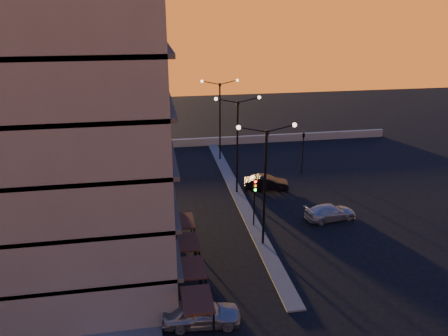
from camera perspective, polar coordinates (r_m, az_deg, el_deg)
The scene contains 14 objects.
ground at distance 34.08m, azimuth 5.08°, elevation -9.91°, with size 120.00×120.00×0.00m, color black.
sidewalk_west at distance 36.68m, azimuth -12.82°, elevation -7.94°, with size 5.00×40.00×0.12m, color #4C4C49.
median at distance 42.74m, azimuth 1.68°, elevation -3.20°, with size 1.20×36.00×0.12m, color #4C4C49.
parapet at distance 57.72m, azimuth 0.46°, elevation 3.60°, with size 44.00×0.50×1.00m, color gray.
building at distance 29.49m, azimuth -21.79°, elevation 8.72°, with size 14.35×17.08×25.00m.
streetlamp_near at distance 31.65m, azimuth 5.39°, elevation -1.13°, with size 4.32×0.32×9.51m.
streetlamp_mid at distance 40.85m, azimuth 1.76°, elevation 3.93°, with size 4.32×0.32×9.51m.
streetlamp_far at distance 50.36m, azimuth -0.54°, elevation 7.10°, with size 4.32×0.32×9.51m.
traffic_light_main at distance 35.25m, azimuth 4.04°, elevation -3.54°, with size 0.28×0.44×4.25m.
signal_east_a at distance 47.76m, azimuth 10.18°, elevation 1.46°, with size 0.13×0.16×3.60m.
signal_east_b at distance 51.50m, azimuth 10.35°, elevation 4.20°, with size 0.42×1.99×3.60m.
car_hatchback at distance 26.19m, azimuth -2.95°, elevation -18.36°, with size 1.79×4.46×1.52m, color gray.
car_sedan at distance 43.46m, azimuth 5.54°, elevation -1.94°, with size 1.52×4.37×1.44m, color black.
car_wagon at distance 38.50m, azimuth 13.75°, elevation -5.63°, with size 1.82×4.48×1.30m, color #A5AAAD.
Camera 1 is at (-7.98, -28.37, 17.13)m, focal length 35.00 mm.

